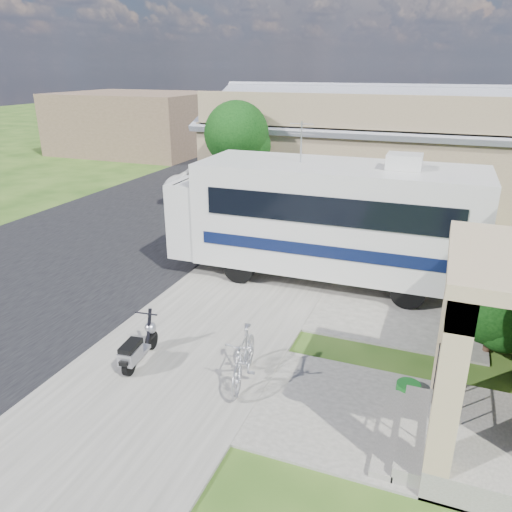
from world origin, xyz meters
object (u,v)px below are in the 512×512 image
(bicycle, at_px, (244,360))
(van, at_px, (271,153))
(pickup_truck, at_px, (218,178))
(motorhome, at_px, (325,216))
(shrub, at_px, (500,295))
(scooter, at_px, (138,348))
(garden_hose, at_px, (408,390))

(bicycle, relative_size, van, 0.29)
(pickup_truck, distance_m, van, 7.36)
(van, bearing_deg, pickup_truck, -94.65)
(motorhome, xyz_separation_m, bicycle, (-0.15, -5.54, -1.32))
(shrub, height_order, van, shrub)
(motorhome, distance_m, van, 16.68)
(motorhome, height_order, shrub, motorhome)
(scooter, bearing_deg, motorhome, 61.26)
(motorhome, xyz_separation_m, garden_hose, (2.83, -4.76, -1.75))
(bicycle, relative_size, garden_hose, 3.98)
(scooter, bearing_deg, shrub, 19.13)
(scooter, relative_size, van, 0.23)
(shrub, distance_m, bicycle, 5.42)
(shrub, xyz_separation_m, pickup_truck, (-11.27, 10.34, -0.51))
(scooter, height_order, pickup_truck, pickup_truck)
(pickup_truck, xyz_separation_m, van, (0.00, 7.36, 0.06))
(scooter, height_order, van, van)
(garden_hose, bearing_deg, pickup_truck, 128.01)
(motorhome, xyz_separation_m, scooter, (-2.37, -5.77, -1.43))
(shrub, relative_size, scooter, 1.84)
(bicycle, bearing_deg, garden_hose, 5.54)
(pickup_truck, bearing_deg, bicycle, 117.88)
(bicycle, relative_size, pickup_truck, 0.30)
(motorhome, bearing_deg, scooter, -113.26)
(bicycle, xyz_separation_m, garden_hose, (2.99, 0.78, -0.43))
(shrub, xyz_separation_m, van, (-11.27, 17.71, -0.45))
(van, relative_size, garden_hose, 13.89)
(shrub, height_order, garden_hose, shrub)
(motorhome, bearing_deg, pickup_truck, 130.95)
(motorhome, relative_size, shrub, 3.23)
(motorhome, bearing_deg, van, 113.78)
(motorhome, distance_m, bicycle, 5.70)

